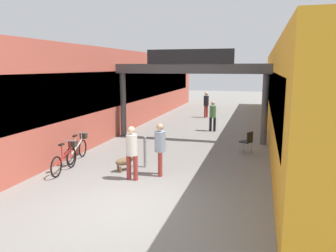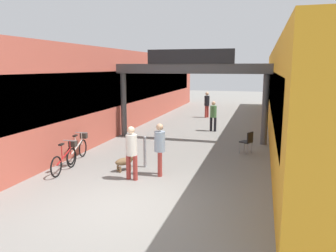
# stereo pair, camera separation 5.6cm
# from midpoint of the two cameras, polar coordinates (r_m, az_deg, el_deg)

# --- Properties ---
(ground_plane) EXTENTS (80.00, 80.00, 0.00)m
(ground_plane) POSITION_cam_midpoint_polar(r_m,az_deg,el_deg) (8.53, -7.68, -13.27)
(ground_plane) COLOR gray
(storefront_left) EXTENTS (3.00, 26.00, 4.25)m
(storefront_left) POSITION_cam_midpoint_polar(r_m,az_deg,el_deg) (19.99, -8.69, 6.51)
(storefront_left) COLOR #B25142
(storefront_left) RESTS_ON ground_plane
(storefront_right) EXTENTS (3.00, 26.00, 4.25)m
(storefront_right) POSITION_cam_midpoint_polar(r_m,az_deg,el_deg) (18.30, 21.91, 5.55)
(storefront_right) COLOR gold
(storefront_right) RESTS_ON ground_plane
(arcade_sign_gateway) EXTENTS (7.40, 0.47, 4.17)m
(arcade_sign_gateway) POSITION_cam_midpoint_polar(r_m,az_deg,el_deg) (15.13, 3.74, 8.68)
(arcade_sign_gateway) COLOR #4C4C4F
(arcade_sign_gateway) RESTS_ON ground_plane
(pedestrian_with_dog) EXTENTS (0.40, 0.39, 1.65)m
(pedestrian_with_dog) POSITION_cam_midpoint_polar(r_m,az_deg,el_deg) (9.93, -6.49, -4.11)
(pedestrian_with_dog) COLOR #99332D
(pedestrian_with_dog) RESTS_ON ground_plane
(pedestrian_companion) EXTENTS (0.43, 0.43, 1.67)m
(pedestrian_companion) POSITION_cam_midpoint_polar(r_m,az_deg,el_deg) (10.27, -1.55, -3.50)
(pedestrian_companion) COLOR #99332D
(pedestrian_companion) RESTS_ON ground_plane
(pedestrian_carrying_crate) EXTENTS (0.43, 0.43, 1.61)m
(pedestrian_carrying_crate) POSITION_cam_midpoint_polar(r_m,az_deg,el_deg) (17.55, 7.71, 2.05)
(pedestrian_carrying_crate) COLOR black
(pedestrian_carrying_crate) RESTS_ON ground_plane
(pedestrian_elderly_walking) EXTENTS (0.45, 0.45, 1.73)m
(pedestrian_elderly_walking) POSITION_cam_midpoint_polar(r_m,az_deg,el_deg) (22.26, 6.59, 4.02)
(pedestrian_elderly_walking) COLOR #99332D
(pedestrian_elderly_walking) RESTS_ON ground_plane
(dog_on_leash) EXTENTS (0.61, 0.70, 0.51)m
(dog_on_leash) POSITION_cam_midpoint_polar(r_m,az_deg,el_deg) (10.96, -7.56, -6.11)
(dog_on_leash) COLOR brown
(dog_on_leash) RESTS_ON ground_plane
(bicycle_red_nearest) EXTENTS (0.46, 1.69, 0.98)m
(bicycle_red_nearest) POSITION_cam_midpoint_polar(r_m,az_deg,el_deg) (11.31, -17.52, -5.39)
(bicycle_red_nearest) COLOR black
(bicycle_red_nearest) RESTS_ON ground_plane
(bicycle_silver_second) EXTENTS (0.46, 1.68, 0.98)m
(bicycle_silver_second) POSITION_cam_midpoint_polar(r_m,az_deg,el_deg) (12.54, -15.49, -3.75)
(bicycle_silver_second) COLOR black
(bicycle_silver_second) RESTS_ON ground_plane
(bollard_post_metal) EXTENTS (0.10, 0.10, 1.09)m
(bollard_post_metal) POSITION_cam_midpoint_polar(r_m,az_deg,el_deg) (11.22, -4.16, -4.44)
(bollard_post_metal) COLOR gray
(bollard_post_metal) RESTS_ON ground_plane
(cafe_chair_black_nearer) EXTENTS (0.54, 0.54, 0.89)m
(cafe_chair_black_nearer) POSITION_cam_midpoint_polar(r_m,az_deg,el_deg) (13.26, 13.55, -2.46)
(cafe_chair_black_nearer) COLOR gray
(cafe_chair_black_nearer) RESTS_ON ground_plane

